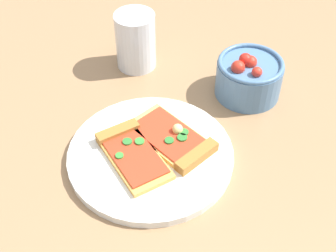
{
  "coord_description": "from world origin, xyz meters",
  "views": [
    {
      "loc": [
        -0.49,
        0.18,
        0.57
      ],
      "look_at": [
        0.0,
        -0.04,
        0.03
      ],
      "focal_mm": 49.48,
      "sensor_mm": 36.0,
      "label": 1
    }
  ],
  "objects_px": {
    "pizza_slice_near": "(131,152)",
    "salad_bowl": "(249,77)",
    "plate": "(151,155)",
    "pizza_slice_far": "(175,140)",
    "soda_glass": "(136,43)"
  },
  "relations": [
    {
      "from": "pizza_slice_near",
      "to": "salad_bowl",
      "type": "relative_size",
      "value": 1.2
    },
    {
      "from": "plate",
      "to": "pizza_slice_near",
      "type": "height_order",
      "value": "pizza_slice_near"
    },
    {
      "from": "plate",
      "to": "pizza_slice_far",
      "type": "bearing_deg",
      "value": -85.36
    },
    {
      "from": "pizza_slice_near",
      "to": "soda_glass",
      "type": "distance_m",
      "value": 0.26
    },
    {
      "from": "pizza_slice_near",
      "to": "soda_glass",
      "type": "bearing_deg",
      "value": -22.98
    },
    {
      "from": "plate",
      "to": "pizza_slice_near",
      "type": "relative_size",
      "value": 1.86
    },
    {
      "from": "plate",
      "to": "pizza_slice_near",
      "type": "bearing_deg",
      "value": 74.55
    },
    {
      "from": "pizza_slice_near",
      "to": "plate",
      "type": "bearing_deg",
      "value": -105.45
    },
    {
      "from": "plate",
      "to": "salad_bowl",
      "type": "distance_m",
      "value": 0.24
    },
    {
      "from": "plate",
      "to": "salad_bowl",
      "type": "xyz_separation_m",
      "value": [
        0.08,
        -0.23,
        0.03
      ]
    },
    {
      "from": "pizza_slice_far",
      "to": "soda_glass",
      "type": "relative_size",
      "value": 1.45
    },
    {
      "from": "salad_bowl",
      "to": "pizza_slice_far",
      "type": "bearing_deg",
      "value": 112.42
    },
    {
      "from": "plate",
      "to": "pizza_slice_near",
      "type": "xyz_separation_m",
      "value": [
        0.01,
        0.03,
        0.01
      ]
    },
    {
      "from": "pizza_slice_far",
      "to": "soda_glass",
      "type": "xyz_separation_m",
      "value": [
        0.24,
        -0.03,
        0.03
      ]
    },
    {
      "from": "soda_glass",
      "to": "salad_bowl",
      "type": "bearing_deg",
      "value": -136.59
    }
  ]
}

